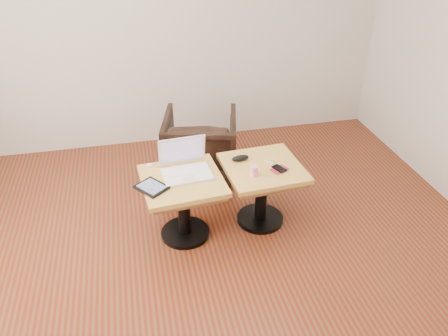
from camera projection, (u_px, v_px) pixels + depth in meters
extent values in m
cube|color=#611B0C|center=(219.00, 280.00, 3.17)|extent=(4.50, 4.50, 0.01)
cube|color=#BCB3A9|center=(170.00, 17.00, 4.31)|extent=(4.50, 0.02, 2.70)
cylinder|color=black|center=(185.00, 232.00, 3.59)|extent=(0.39, 0.39, 0.03)
cylinder|color=black|center=(184.00, 208.00, 3.46)|extent=(0.10, 0.10, 0.48)
cube|color=brown|center=(182.00, 185.00, 3.34)|extent=(0.60, 0.60, 0.04)
cube|color=#AB7D3B|center=(182.00, 181.00, 3.32)|extent=(0.65, 0.65, 0.04)
cylinder|color=black|center=(260.00, 218.00, 3.75)|extent=(0.39, 0.39, 0.03)
cylinder|color=black|center=(261.00, 194.00, 3.61)|extent=(0.10, 0.10, 0.48)
cube|color=brown|center=(263.00, 172.00, 3.50)|extent=(0.59, 0.59, 0.04)
cube|color=#AB7D3B|center=(263.00, 168.00, 3.47)|extent=(0.64, 0.64, 0.04)
cube|color=white|center=(187.00, 174.00, 3.34)|extent=(0.39, 0.28, 0.02)
cube|color=silver|center=(186.00, 170.00, 3.37)|extent=(0.31, 0.15, 0.00)
cube|color=silver|center=(189.00, 178.00, 3.28)|extent=(0.11, 0.07, 0.00)
cube|color=white|center=(182.00, 150.00, 3.39)|extent=(0.37, 0.08, 0.24)
cube|color=maroon|center=(182.00, 150.00, 3.39)|extent=(0.33, 0.06, 0.20)
cube|color=black|center=(152.00, 187.00, 3.20)|extent=(0.27, 0.28, 0.01)
cube|color=#191E38|center=(152.00, 186.00, 3.19)|extent=(0.22, 0.23, 0.00)
cube|color=white|center=(150.00, 166.00, 3.44)|extent=(0.04, 0.04, 0.02)
ellipsoid|color=black|center=(240.00, 158.00, 3.52)|extent=(0.15, 0.08, 0.05)
cylinder|color=#EA3D8B|center=(254.00, 171.00, 3.32)|extent=(0.07, 0.07, 0.08)
sphere|color=white|center=(270.00, 162.00, 3.50)|extent=(0.02, 0.02, 0.02)
sphere|color=white|center=(272.00, 160.00, 3.52)|extent=(0.02, 0.02, 0.02)
sphere|color=white|center=(267.00, 161.00, 3.52)|extent=(0.02, 0.02, 0.02)
sphere|color=white|center=(274.00, 162.00, 3.50)|extent=(0.02, 0.02, 0.02)
sphere|color=white|center=(268.00, 163.00, 3.48)|extent=(0.02, 0.02, 0.02)
sphere|color=white|center=(272.00, 164.00, 3.48)|extent=(0.02, 0.02, 0.02)
cylinder|color=white|center=(270.00, 162.00, 3.50)|extent=(0.08, 0.05, 0.00)
cube|color=maroon|center=(279.00, 169.00, 3.41)|extent=(0.16, 0.14, 0.01)
cube|color=black|center=(279.00, 169.00, 3.41)|extent=(0.11, 0.13, 0.01)
imported|color=black|center=(201.00, 145.00, 4.23)|extent=(0.82, 0.84, 0.63)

